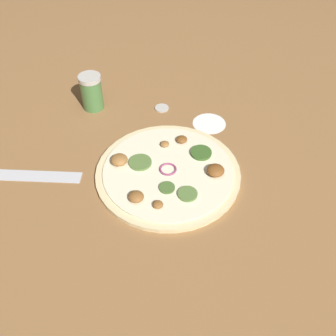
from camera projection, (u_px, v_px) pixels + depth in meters
name	position (u px, v px, depth m)	size (l,w,h in m)	color
ground_plane	(168.00, 174.00, 0.89)	(3.00, 3.00, 0.00)	olive
pizza	(168.00, 172.00, 0.88)	(0.33, 0.33, 0.03)	beige
spice_jar	(92.00, 92.00, 1.03)	(0.06, 0.06, 0.10)	#4C7F42
loose_cap	(162.00, 108.00, 1.06)	(0.04, 0.04, 0.01)	beige
flour_patch	(209.00, 123.00, 1.02)	(0.09, 0.09, 0.00)	white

